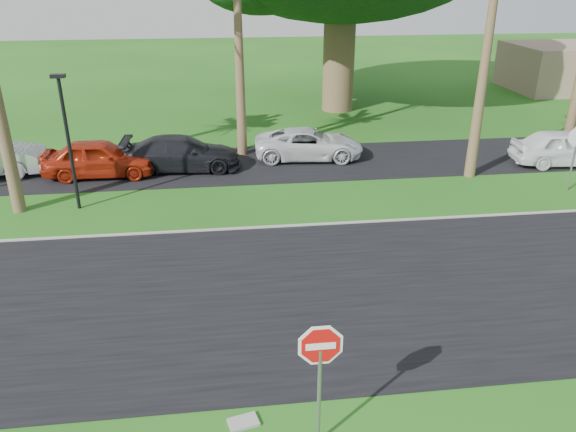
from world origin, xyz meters
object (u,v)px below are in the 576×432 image
at_px(stop_sign_far, 576,145).
at_px(car_minivan, 309,144).
at_px(car_dark, 182,154).
at_px(stop_sign_near, 320,361).
at_px(car_red, 100,159).
at_px(car_pickup, 565,148).

xyz_separation_m(stop_sign_far, car_minivan, (-9.12, 5.01, -1.12)).
height_order(car_dark, car_minivan, car_dark).
relative_size(stop_sign_near, car_dark, 0.55).
distance_m(stop_sign_near, car_minivan, 16.23).
distance_m(stop_sign_near, car_red, 16.10).
height_order(stop_sign_near, stop_sign_far, same).
bearing_deg(car_minivan, stop_sign_near, 177.05).
height_order(stop_sign_far, car_minivan, stop_sign_far).
xyz_separation_m(car_red, car_minivan, (8.67, 1.23, -0.09)).
distance_m(stop_sign_far, car_minivan, 10.47).
bearing_deg(car_red, stop_sign_far, -101.27).
relative_size(car_red, car_dark, 0.91).
bearing_deg(stop_sign_far, stop_sign_near, 43.73).
bearing_deg(stop_sign_near, car_dark, 101.39).
relative_size(stop_sign_near, car_minivan, 0.56).
distance_m(car_dark, car_minivan, 5.50).
xyz_separation_m(stop_sign_far, car_red, (-17.79, 3.79, -1.03)).
bearing_deg(car_pickup, car_dark, 90.30).
bearing_deg(car_pickup, stop_sign_far, 157.38).
bearing_deg(car_red, car_pickup, -92.05).
bearing_deg(car_dark, stop_sign_far, -104.13).
xyz_separation_m(stop_sign_near, car_dark, (-3.06, 15.18, -1.08)).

